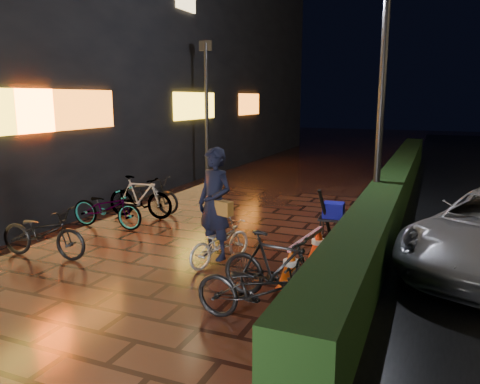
% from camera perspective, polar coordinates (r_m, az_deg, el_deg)
% --- Properties ---
extents(ground, '(80.00, 80.00, 0.00)m').
position_cam_1_polar(ground, '(7.42, -14.68, -11.71)').
color(ground, '#381911').
rests_on(ground, ground).
extents(hedge, '(0.70, 20.00, 1.00)m').
position_cam_1_polar(hedge, '(13.60, 18.44, 0.79)').
color(hedge, black).
rests_on(hedge, ground).
extents(storefront_block, '(12.09, 22.00, 9.00)m').
position_cam_1_polar(storefront_block, '(21.82, -16.96, 15.21)').
color(storefront_block, black).
rests_on(storefront_block, ground).
extents(lamp_post_hedge, '(0.53, 0.25, 5.64)m').
position_cam_1_polar(lamp_post_hedge, '(10.91, 16.94, 12.18)').
color(lamp_post_hedge, black).
rests_on(lamp_post_hedge, ground).
extents(lamp_post_sf, '(0.45, 0.13, 4.66)m').
position_cam_1_polar(lamp_post_sf, '(15.57, -4.09, 10.25)').
color(lamp_post_sf, black).
rests_on(lamp_post_sf, ground).
extents(cyclist, '(0.95, 1.52, 2.06)m').
position_cam_1_polar(cyclist, '(8.09, -2.80, -3.67)').
color(cyclist, silver).
rests_on(cyclist, ground).
extents(traffic_barrier, '(0.55, 1.63, 0.66)m').
position_cam_1_polar(traffic_barrier, '(7.81, 8.02, -7.68)').
color(traffic_barrier, '#D74B0B').
rests_on(traffic_barrier, ground).
extents(cart_assembly, '(0.60, 0.62, 1.08)m').
position_cam_1_polar(cart_assembly, '(9.82, 11.24, -2.44)').
color(cart_assembly, black).
rests_on(cart_assembly, ground).
extents(parked_bikes_storefront, '(2.01, 4.37, 1.02)m').
position_cam_1_polar(parked_bikes_storefront, '(10.87, -15.16, -1.72)').
color(parked_bikes_storefront, black).
rests_on(parked_bikes_storefront, ground).
extents(parked_bikes_hedge, '(1.79, 1.45, 1.02)m').
position_cam_1_polar(parked_bikes_hedge, '(6.33, 3.31, -10.70)').
color(parked_bikes_hedge, black).
rests_on(parked_bikes_hedge, ground).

